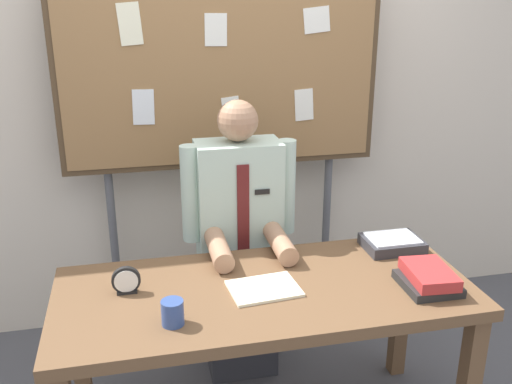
{
  "coord_description": "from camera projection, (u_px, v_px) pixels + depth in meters",
  "views": [
    {
      "loc": [
        -0.48,
        -1.97,
        1.89
      ],
      "look_at": [
        0.0,
        0.16,
        1.1
      ],
      "focal_mm": 39.98,
      "sensor_mm": 36.0,
      "label": 1
    }
  ],
  "objects": [
    {
      "name": "paper_tray",
      "position": [
        392.0,
        243.0,
        2.62
      ],
      "size": [
        0.26,
        0.2,
        0.06
      ],
      "color": "#333338",
      "rests_on": "desk"
    },
    {
      "name": "book_stack",
      "position": [
        428.0,
        278.0,
        2.28
      ],
      "size": [
        0.21,
        0.26,
        0.08
      ],
      "color": "#262626",
      "rests_on": "desk"
    },
    {
      "name": "desk_clock",
      "position": [
        126.0,
        281.0,
        2.23
      ],
      "size": [
        0.11,
        0.04,
        0.11
      ],
      "color": "black",
      "rests_on": "desk"
    },
    {
      "name": "back_wall",
      "position": [
        216.0,
        91.0,
        3.16
      ],
      "size": [
        6.4,
        0.08,
        2.7
      ],
      "primitive_type": "cube",
      "color": "beige",
      "rests_on": "ground_plane"
    },
    {
      "name": "open_notebook",
      "position": [
        264.0,
        289.0,
        2.27
      ],
      "size": [
        0.29,
        0.23,
        0.01
      ],
      "primitive_type": "cube",
      "rotation": [
        0.0,
        0.0,
        0.09
      ],
      "color": "#F4EFCC",
      "rests_on": "desk"
    },
    {
      "name": "person",
      "position": [
        240.0,
        252.0,
        2.82
      ],
      "size": [
        0.55,
        0.56,
        1.41
      ],
      "color": "#2D2D33",
      "rests_on": "ground_plane"
    },
    {
      "name": "coffee_mug",
      "position": [
        173.0,
        313.0,
        2.02
      ],
      "size": [
        0.08,
        0.08,
        0.09
      ],
      "primitive_type": "cylinder",
      "color": "#334C8C",
      "rests_on": "desk"
    },
    {
      "name": "desk",
      "position": [
        265.0,
        308.0,
        2.32
      ],
      "size": [
        1.67,
        0.73,
        0.75
      ],
      "color": "brown",
      "rests_on": "ground_plane"
    },
    {
      "name": "bulletin_board",
      "position": [
        222.0,
        73.0,
        2.93
      ],
      "size": [
        1.68,
        0.09,
        2.02
      ],
      "color": "#4C3823",
      "rests_on": "ground_plane"
    }
  ]
}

